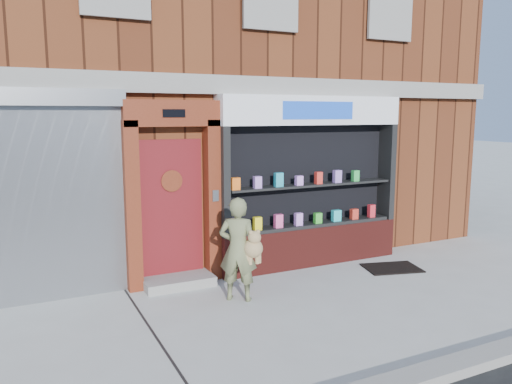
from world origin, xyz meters
TOP-DOWN VIEW (x-y plane):
  - ground at (0.00, 0.00)m, footprint 80.00×80.00m
  - building at (-0.00, 5.99)m, footprint 12.00×8.16m
  - shutter_bay at (-3.00, 1.93)m, footprint 3.10×0.30m
  - red_door_bay at (-0.75, 1.86)m, footprint 1.52×0.58m
  - pharmacy_bay at (1.75, 1.81)m, footprint 3.50×0.41m
  - woman at (-0.12, 0.75)m, footprint 0.66×0.62m
  - doormat at (2.89, 0.92)m, footprint 1.08×0.88m

SIDE VIEW (x-z plane):
  - ground at x=0.00m, z-range 0.00..0.00m
  - doormat at x=2.89m, z-range 0.00..0.02m
  - woman at x=-0.12m, z-range 0.00..1.53m
  - pharmacy_bay at x=1.75m, z-range -0.13..2.87m
  - red_door_bay at x=-0.75m, z-range 0.01..2.91m
  - shutter_bay at x=-3.00m, z-range 0.20..3.24m
  - building at x=0.00m, z-range 0.00..8.00m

